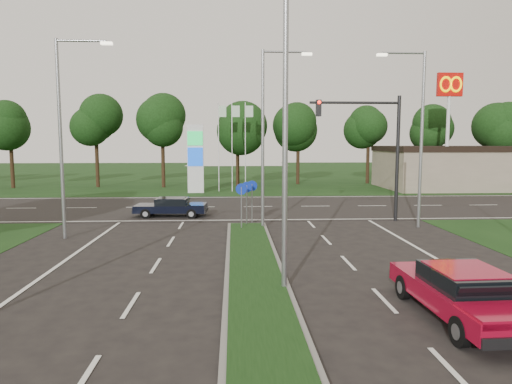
{
  "coord_description": "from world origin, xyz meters",
  "views": [
    {
      "loc": [
        -0.7,
        -7.16,
        4.39
      ],
      "look_at": [
        0.32,
        13.18,
        2.2
      ],
      "focal_mm": 32.0,
      "sensor_mm": 36.0,
      "label": 1
    }
  ],
  "objects": [
    {
      "name": "verge_far",
      "position": [
        0.0,
        55.0,
        0.0
      ],
      "size": [
        160.0,
        50.0,
        0.02
      ],
      "primitive_type": "cube",
      "color": "black",
      "rests_on": "ground"
    },
    {
      "name": "cross_road",
      "position": [
        0.0,
        24.0,
        0.0
      ],
      "size": [
        160.0,
        12.0,
        0.02
      ],
      "primitive_type": "cube",
      "color": "black",
      "rests_on": "ground"
    },
    {
      "name": "median_kerb",
      "position": [
        0.0,
        4.0,
        0.06
      ],
      "size": [
        2.0,
        26.0,
        0.12
      ],
      "primitive_type": "cube",
      "color": "slate",
      "rests_on": "ground"
    },
    {
      "name": "commercial_building",
      "position": [
        22.0,
        36.0,
        2.0
      ],
      "size": [
        16.0,
        9.0,
        4.0
      ],
      "primitive_type": "cube",
      "color": "gray",
      "rests_on": "ground"
    },
    {
      "name": "streetlight_median_near",
      "position": [
        1.0,
        6.0,
        5.08
      ],
      "size": [
        2.53,
        0.22,
        9.0
      ],
      "color": "gray",
      "rests_on": "ground"
    },
    {
      "name": "streetlight_median_far",
      "position": [
        1.0,
        16.0,
        5.08
      ],
      "size": [
        2.53,
        0.22,
        9.0
      ],
      "color": "gray",
      "rests_on": "ground"
    },
    {
      "name": "streetlight_left_far",
      "position": [
        -8.3,
        14.0,
        5.08
      ],
      "size": [
        2.53,
        0.22,
        9.0
      ],
      "color": "gray",
      "rests_on": "ground"
    },
    {
      "name": "streetlight_right_far",
      "position": [
        8.8,
        16.0,
        5.08
      ],
      "size": [
        2.53,
        0.22,
        9.0
      ],
      "rotation": [
        0.0,
        0.0,
        3.14
      ],
      "color": "gray",
      "rests_on": "ground"
    },
    {
      "name": "traffic_signal",
      "position": [
        7.19,
        18.0,
        4.65
      ],
      "size": [
        5.1,
        0.42,
        7.0
      ],
      "color": "black",
      "rests_on": "ground"
    },
    {
      "name": "median_signs",
      "position": [
        0.0,
        16.4,
        1.71
      ],
      "size": [
        1.16,
        1.76,
        2.38
      ],
      "color": "gray",
      "rests_on": "ground"
    },
    {
      "name": "gas_pylon",
      "position": [
        -3.79,
        33.05,
        3.2
      ],
      "size": [
        5.8,
        1.26,
        8.0
      ],
      "color": "silver",
      "rests_on": "ground"
    },
    {
      "name": "mcdonalds_sign",
      "position": [
        18.0,
        31.97,
        7.99
      ],
      "size": [
        2.2,
        0.47,
        10.4
      ],
      "color": "silver",
      "rests_on": "ground"
    },
    {
      "name": "treeline_far",
      "position": [
        0.1,
        39.93,
        6.83
      ],
      "size": [
        6.0,
        6.0,
        9.9
      ],
      "color": "black",
      "rests_on": "ground"
    },
    {
      "name": "red_sedan",
      "position": [
        5.04,
        3.6,
        0.71
      ],
      "size": [
        2.13,
        4.84,
        1.31
      ],
      "rotation": [
        0.0,
        0.0,
        0.03
      ],
      "color": "#A10824",
      "rests_on": "ground"
    },
    {
      "name": "navy_sedan",
      "position": [
        -4.41,
        20.0,
        0.62
      ],
      "size": [
        4.25,
        1.93,
        1.15
      ],
      "rotation": [
        0.0,
        0.0,
        1.52
      ],
      "color": "black",
      "rests_on": "ground"
    }
  ]
}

